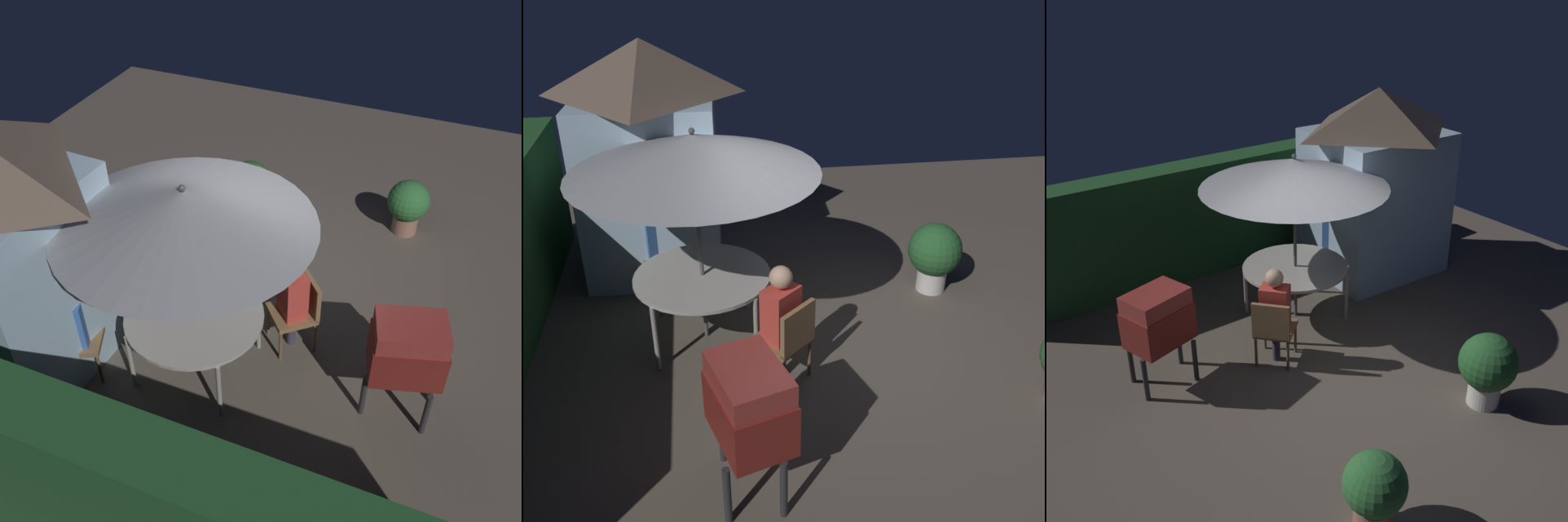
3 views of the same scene
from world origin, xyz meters
TOP-DOWN VIEW (x-y plane):
  - ground_plane at (0.00, 0.00)m, footprint 11.00×11.00m
  - hedge_backdrop at (0.00, 3.50)m, footprint 6.27×0.51m
  - patio_table at (0.37, 1.42)m, footprint 1.44×1.44m
  - patio_umbrella at (0.37, 1.42)m, footprint 2.45×2.45m
  - bbq_grill at (-1.75, 1.13)m, footprint 0.81×0.68m
  - chair_near_shed at (-0.50, 0.65)m, footprint 0.65×0.65m
  - chair_far_side at (1.56, 1.95)m, footprint 0.61×0.61m
  - potted_plant_by_shed at (-1.18, -1.90)m, footprint 0.57×0.57m
  - potted_plant_by_grill at (0.96, -1.39)m, footprint 0.65×0.65m
  - person_in_red at (-0.44, 0.70)m, footprint 0.40×0.41m
  - person_in_blue at (1.48, 1.92)m, footprint 0.36×0.41m

SIDE VIEW (x-z plane):
  - ground_plane at x=0.00m, z-range 0.00..0.00m
  - potted_plant_by_shed at x=-1.18m, z-range 0.05..0.85m
  - potted_plant_by_grill at x=0.96m, z-range 0.07..0.94m
  - chair_near_shed at x=-0.50m, z-range 0.07..0.97m
  - chair_far_side at x=1.56m, z-range 0.07..0.97m
  - patio_table at x=0.37m, z-range 0.34..1.12m
  - person_in_red at x=-0.44m, z-range 0.15..1.41m
  - person_in_blue at x=1.48m, z-range 0.15..1.41m
  - bbq_grill at x=-1.75m, z-range 0.25..1.45m
  - hedge_backdrop at x=0.00m, z-range 0.00..1.78m
  - patio_umbrella at x=0.37m, z-range 0.92..3.26m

